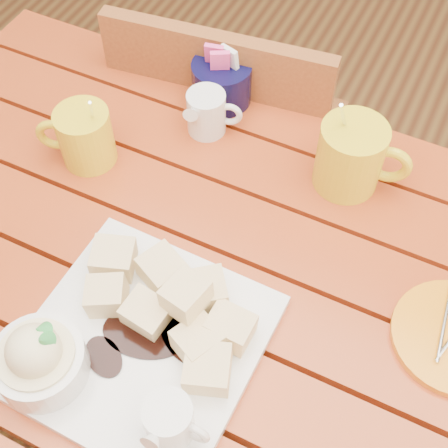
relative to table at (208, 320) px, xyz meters
The scene contains 8 objects.
ground 0.64m from the table, 90.00° to the right, with size 5.00×5.00×0.00m, color #562D18.
table is the anchor object (origin of this frame).
dessert_plate 0.20m from the table, 109.11° to the right, with size 0.29×0.29×0.12m.
coffee_mug_left 0.34m from the table, 155.23° to the left, with size 0.12×0.08×0.14m.
coffee_mug_right 0.33m from the table, 66.83° to the left, with size 0.14×0.10×0.17m.
cream_pitcher 0.33m from the table, 116.45° to the left, with size 0.09×0.08×0.08m.
sugar_caddy 0.40m from the table, 112.77° to the left, with size 0.10×0.10×0.11m.
chair_far 0.52m from the table, 110.79° to the left, with size 0.45×0.45×0.86m.
Camera 1 is at (0.21, -0.38, 1.50)m, focal length 50.00 mm.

